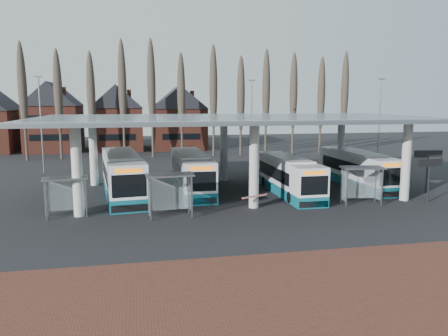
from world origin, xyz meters
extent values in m
plane|color=black|center=(0.00, 0.00, 0.00)|extent=(140.00, 140.00, 0.00)
cube|color=brown|center=(0.00, -12.00, 0.01)|extent=(70.00, 10.00, 0.03)
cylinder|color=#B7B7B3|center=(-12.00, 2.50, 3.00)|extent=(0.70, 0.70, 6.00)
cylinder|color=#B7B7B3|center=(-12.00, 13.50, 3.00)|extent=(0.70, 0.70, 6.00)
cylinder|color=#B7B7B3|center=(0.00, 2.50, 3.00)|extent=(0.70, 0.70, 6.00)
cylinder|color=#B7B7B3|center=(0.00, 13.50, 3.00)|extent=(0.70, 0.70, 6.00)
cylinder|color=#B7B7B3|center=(12.00, 2.50, 3.00)|extent=(0.70, 0.70, 6.00)
cylinder|color=#B7B7B3|center=(12.00, 13.50, 3.00)|extent=(0.70, 0.70, 6.00)
cube|color=gray|center=(0.00, 8.00, 6.25)|extent=(32.00, 16.00, 0.12)
cube|color=silver|center=(0.00, 8.00, 6.32)|extent=(31.50, 15.50, 0.04)
cone|color=#473D33|center=(-22.00, 33.00, 7.25)|extent=(0.36, 0.36, 14.50)
ellipsoid|color=#473D33|center=(-22.00, 33.00, 8.99)|extent=(1.10, 1.10, 11.02)
cone|color=#473D33|center=(-18.00, 33.00, 7.25)|extent=(0.36, 0.36, 14.50)
ellipsoid|color=#473D33|center=(-18.00, 33.00, 8.99)|extent=(1.10, 1.10, 11.02)
cone|color=#473D33|center=(-14.00, 33.00, 7.25)|extent=(0.36, 0.36, 14.50)
ellipsoid|color=#473D33|center=(-14.00, 33.00, 8.99)|extent=(1.10, 1.10, 11.02)
cone|color=#473D33|center=(-10.00, 33.00, 7.25)|extent=(0.36, 0.36, 14.50)
ellipsoid|color=#473D33|center=(-10.00, 33.00, 8.99)|extent=(1.10, 1.10, 11.02)
cone|color=#473D33|center=(-6.00, 33.00, 7.25)|extent=(0.36, 0.36, 14.50)
ellipsoid|color=#473D33|center=(-6.00, 33.00, 8.99)|extent=(1.10, 1.10, 11.02)
cone|color=#473D33|center=(-2.00, 33.00, 7.25)|extent=(0.36, 0.36, 14.50)
ellipsoid|color=#473D33|center=(-2.00, 33.00, 8.99)|extent=(1.10, 1.10, 11.02)
cone|color=#473D33|center=(2.00, 33.00, 7.25)|extent=(0.36, 0.36, 14.50)
ellipsoid|color=#473D33|center=(2.00, 33.00, 8.99)|extent=(1.10, 1.10, 11.02)
cone|color=#473D33|center=(6.00, 33.00, 7.25)|extent=(0.36, 0.36, 14.50)
ellipsoid|color=#473D33|center=(6.00, 33.00, 8.99)|extent=(1.10, 1.10, 11.02)
cone|color=#473D33|center=(10.00, 33.00, 7.25)|extent=(0.36, 0.36, 14.50)
ellipsoid|color=#473D33|center=(10.00, 33.00, 8.99)|extent=(1.10, 1.10, 11.02)
cone|color=#473D33|center=(14.00, 33.00, 7.25)|extent=(0.36, 0.36, 14.50)
ellipsoid|color=#473D33|center=(14.00, 33.00, 8.99)|extent=(1.10, 1.10, 11.02)
cone|color=#473D33|center=(18.00, 33.00, 7.25)|extent=(0.36, 0.36, 14.50)
ellipsoid|color=#473D33|center=(18.00, 33.00, 8.99)|extent=(1.10, 1.10, 11.02)
cone|color=#473D33|center=(22.00, 33.00, 7.25)|extent=(0.36, 0.36, 14.50)
ellipsoid|color=#473D33|center=(22.00, 33.00, 8.99)|extent=(1.10, 1.10, 11.02)
cube|color=brown|center=(-20.50, 44.00, 3.50)|extent=(8.00, 10.00, 7.00)
pyramid|color=black|center=(-20.50, 44.00, 10.50)|extent=(8.30, 10.30, 3.50)
cube|color=brown|center=(-11.00, 44.00, 3.50)|extent=(8.00, 10.00, 7.00)
pyramid|color=black|center=(-11.00, 44.00, 10.50)|extent=(8.30, 10.30, 3.50)
cube|color=brown|center=(-1.50, 44.00, 3.50)|extent=(8.00, 10.00, 7.00)
pyramid|color=black|center=(-1.50, 44.00, 10.50)|extent=(8.30, 10.30, 3.50)
cylinder|color=slate|center=(-18.00, 22.00, 5.00)|extent=(0.16, 0.16, 10.00)
cube|color=slate|center=(-18.00, 22.00, 10.10)|extent=(0.80, 0.15, 0.15)
cylinder|color=slate|center=(6.00, 26.00, 5.00)|extent=(0.16, 0.16, 10.00)
cube|color=slate|center=(6.00, 26.00, 10.10)|extent=(0.80, 0.15, 0.15)
cylinder|color=slate|center=(20.00, 20.00, 5.00)|extent=(0.16, 0.16, 10.00)
cube|color=slate|center=(20.00, 20.00, 10.10)|extent=(0.80, 0.15, 0.15)
cube|color=white|center=(-9.36, 8.65, 1.86)|extent=(3.95, 12.64, 2.90)
cube|color=#0E5B6B|center=(-9.36, 8.65, 0.47)|extent=(3.97, 12.66, 0.93)
cube|color=white|center=(-9.36, 8.65, 3.37)|extent=(3.16, 7.67, 0.19)
cube|color=black|center=(-9.41, 9.16, 1.97)|extent=(3.62, 9.19, 1.14)
cube|color=black|center=(-8.70, 2.49, 1.92)|extent=(2.32, 0.31, 1.55)
cube|color=black|center=(-10.02, 14.81, 1.97)|extent=(2.24, 0.30, 1.24)
cube|color=orange|center=(-8.70, 2.49, 2.95)|extent=(1.84, 0.25, 0.31)
cube|color=black|center=(-8.70, 2.50, 0.36)|extent=(2.50, 0.35, 0.52)
cylinder|color=black|center=(-10.13, 4.61, 0.50)|extent=(0.39, 1.02, 0.99)
cylinder|color=black|center=(-7.75, 4.86, 0.50)|extent=(0.39, 1.02, 0.99)
cylinder|color=black|center=(-10.93, 12.13, 0.50)|extent=(0.39, 1.02, 0.99)
cylinder|color=black|center=(-8.55, 12.38, 0.50)|extent=(0.39, 1.02, 0.99)
cube|color=white|center=(-3.63, 9.59, 1.75)|extent=(2.54, 11.65, 2.72)
cube|color=#0E5B6B|center=(-3.63, 9.59, 0.44)|extent=(2.56, 11.67, 0.87)
cube|color=white|center=(-3.63, 9.59, 3.15)|extent=(2.27, 7.00, 0.17)
cube|color=black|center=(-3.63, 10.08, 1.84)|extent=(2.56, 8.39, 1.07)
cube|color=black|center=(-3.59, 3.79, 1.79)|extent=(2.18, 0.07, 1.45)
cube|color=black|center=(-3.66, 15.39, 1.84)|extent=(2.10, 0.07, 1.16)
cube|color=orange|center=(-3.59, 3.79, 2.76)|extent=(1.73, 0.06, 0.29)
cube|color=black|center=(-3.59, 3.80, 0.34)|extent=(2.35, 0.09, 0.48)
cylinder|color=black|center=(-4.73, 5.90, 0.47)|extent=(0.28, 0.93, 0.93)
cylinder|color=black|center=(-2.49, 5.91, 0.47)|extent=(0.28, 0.93, 0.93)
cylinder|color=black|center=(-4.77, 12.98, 0.47)|extent=(0.28, 0.93, 0.93)
cylinder|color=black|center=(-2.53, 12.99, 0.47)|extent=(0.28, 0.93, 0.93)
cube|color=white|center=(4.07, 6.74, 1.64)|extent=(2.37, 10.92, 2.55)
cube|color=#0E5B6B|center=(4.07, 6.74, 0.41)|extent=(2.39, 10.94, 0.82)
cube|color=white|center=(4.07, 6.74, 2.95)|extent=(2.12, 6.56, 0.16)
cube|color=black|center=(4.07, 7.19, 1.73)|extent=(2.39, 7.87, 1.00)
cube|color=black|center=(4.10, 1.30, 1.68)|extent=(2.04, 0.06, 1.36)
cube|color=black|center=(4.04, 12.17, 1.73)|extent=(1.97, 0.06, 1.09)
cube|color=orange|center=(4.10, 1.30, 2.59)|extent=(1.62, 0.05, 0.27)
cube|color=black|center=(4.10, 1.31, 0.32)|extent=(2.20, 0.08, 0.45)
cylinder|color=black|center=(3.04, 3.28, 0.44)|extent=(0.26, 0.87, 0.87)
cylinder|color=black|center=(5.14, 3.29, 0.44)|extent=(0.26, 0.87, 0.87)
cylinder|color=black|center=(3.00, 9.91, 0.44)|extent=(0.26, 0.87, 0.87)
cylinder|color=black|center=(5.10, 9.92, 0.44)|extent=(0.26, 0.87, 0.87)
cube|color=white|center=(11.31, 8.85, 1.68)|extent=(2.45, 11.23, 2.62)
cube|color=#0E5B6B|center=(11.31, 8.85, 0.42)|extent=(2.47, 11.25, 0.84)
cube|color=white|center=(11.31, 8.85, 3.04)|extent=(2.18, 6.74, 0.17)
cube|color=black|center=(11.30, 9.32, 1.78)|extent=(2.47, 8.09, 1.03)
cube|color=black|center=(11.34, 3.26, 1.73)|extent=(2.10, 0.07, 1.40)
cube|color=black|center=(11.27, 14.44, 1.78)|extent=(2.03, 0.07, 1.12)
cube|color=orange|center=(11.34, 3.26, 2.66)|extent=(1.67, 0.06, 0.28)
cube|color=black|center=(11.34, 3.27, 0.33)|extent=(2.27, 0.09, 0.47)
cylinder|color=black|center=(10.25, 5.29, 0.45)|extent=(0.27, 0.90, 0.90)
cylinder|color=black|center=(12.41, 5.31, 0.45)|extent=(0.27, 0.90, 0.90)
cylinder|color=black|center=(10.21, 12.12, 0.45)|extent=(0.27, 0.90, 0.90)
cylinder|color=black|center=(12.37, 12.13, 0.45)|extent=(0.27, 0.90, 0.90)
cube|color=gray|center=(-13.91, 1.73, 1.27)|extent=(0.09, 0.09, 2.54)
cube|color=gray|center=(-11.49, 2.06, 1.27)|extent=(0.09, 0.09, 2.54)
cube|color=gray|center=(-14.06, 2.83, 1.27)|extent=(0.09, 0.09, 2.54)
cube|color=gray|center=(-11.64, 3.17, 1.27)|extent=(0.09, 0.09, 2.54)
cube|color=gray|center=(-12.77, 2.45, 2.59)|extent=(3.01, 1.80, 0.10)
cube|color=silver|center=(-12.86, 3.05, 1.32)|extent=(2.42, 0.37, 2.03)
cube|color=silver|center=(-14.03, 2.27, 1.32)|extent=(0.19, 1.11, 2.03)
cube|color=silver|center=(-11.52, 2.62, 1.32)|extent=(0.19, 1.11, 2.03)
cube|color=gray|center=(-7.37, 0.38, 1.39)|extent=(0.09, 0.09, 2.77)
cube|color=gray|center=(-4.72, 0.50, 1.39)|extent=(0.09, 0.09, 2.77)
cube|color=gray|center=(-7.43, 1.60, 1.39)|extent=(0.09, 0.09, 2.77)
cube|color=gray|center=(-4.77, 1.72, 1.39)|extent=(0.09, 0.09, 2.77)
cube|color=gray|center=(-6.07, 1.05, 2.83)|extent=(3.17, 1.69, 0.11)
cube|color=silver|center=(-6.10, 1.71, 1.44)|extent=(2.66, 0.17, 2.22)
cube|color=silver|center=(-7.46, 0.98, 1.44)|extent=(0.10, 1.22, 2.22)
cube|color=silver|center=(-4.69, 1.11, 1.44)|extent=(0.10, 1.22, 2.22)
cube|color=gray|center=(6.68, 1.50, 1.35)|extent=(0.10, 0.10, 2.70)
cube|color=gray|center=(9.24, 1.13, 1.35)|extent=(0.10, 0.10, 2.70)
cube|color=gray|center=(6.85, 2.68, 1.35)|extent=(0.10, 0.10, 2.70)
cube|color=gray|center=(9.41, 2.30, 1.35)|extent=(0.10, 0.10, 2.70)
cube|color=gray|center=(8.05, 1.90, 2.76)|extent=(3.21, 1.93, 0.11)
cube|color=silver|center=(8.14, 2.54, 1.40)|extent=(2.57, 0.42, 2.16)
cube|color=silver|center=(6.71, 2.10, 1.40)|extent=(0.21, 1.18, 2.16)
cube|color=silver|center=(9.38, 1.71, 1.40)|extent=(0.21, 1.18, 2.16)
cylinder|color=black|center=(13.31, 1.49, 1.62)|extent=(0.10, 0.10, 3.25)
cube|color=black|center=(13.31, 1.49, 3.04)|extent=(2.23, 0.40, 0.56)
cylinder|color=black|center=(15.47, 4.70, 1.74)|extent=(0.11, 0.11, 3.48)
cube|color=black|center=(15.47, 4.70, 3.26)|extent=(2.39, 0.39, 0.60)
cube|color=black|center=(-0.08, 2.41, 0.55)|extent=(0.08, 0.08, 1.10)
cube|color=red|center=(-0.08, 1.90, 0.95)|extent=(2.04, 1.03, 0.10)
camera|label=1|loc=(-8.05, -27.08, 7.58)|focal=35.00mm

